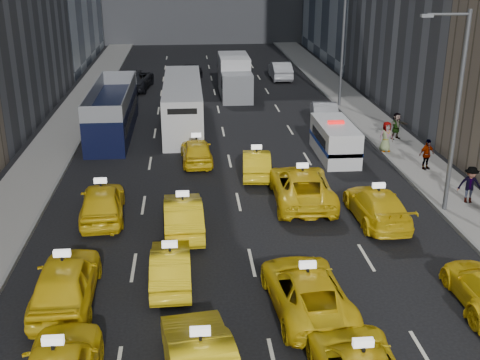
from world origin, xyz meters
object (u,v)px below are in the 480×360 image
(double_decker, at_px, (113,111))
(city_bus, at_px, (183,104))
(box_truck, at_px, (235,77))
(nypd_van, at_px, (335,141))

(double_decker, distance_m, city_bus, 4.77)
(city_bus, bearing_deg, box_truck, 69.67)
(city_bus, height_order, box_truck, box_truck)
(nypd_van, xyz_separation_m, city_bus, (-8.73, 7.42, 0.54))
(double_decker, xyz_separation_m, city_bus, (4.54, 1.46, -0.01))
(double_decker, height_order, box_truck, box_truck)
(nypd_van, xyz_separation_m, double_decker, (-13.27, 5.96, 0.55))
(nypd_van, height_order, double_decker, double_decker)
(double_decker, relative_size, box_truck, 1.49)
(nypd_van, distance_m, box_truck, 16.92)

